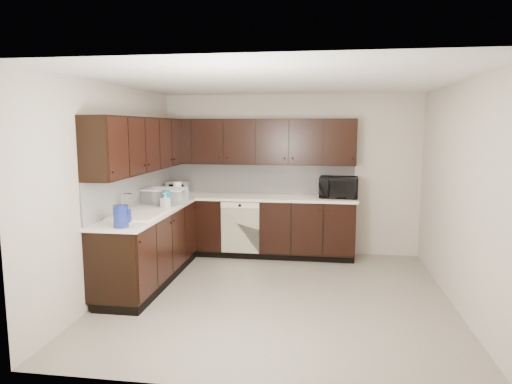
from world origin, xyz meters
TOP-DOWN VIEW (x-y plane):
  - floor at (0.00, 0.00)m, footprint 4.00×4.00m
  - ceiling at (0.00, 0.00)m, footprint 4.00×4.00m
  - wall_back at (0.00, 2.00)m, footprint 4.00×0.02m
  - wall_left at (-2.00, 0.00)m, footprint 0.02×4.00m
  - wall_right at (2.00, 0.00)m, footprint 0.02×4.00m
  - wall_front at (0.00, -2.00)m, footprint 4.00×0.02m
  - lower_cabinets at (-1.01, 1.11)m, footprint 3.00×2.80m
  - countertop at (-1.01, 1.11)m, footprint 3.03×2.83m
  - backsplash at (-1.22, 1.32)m, footprint 3.00×2.80m
  - upper_cabinets at (-1.10, 1.20)m, footprint 3.00×2.80m
  - dishwasher at (-0.70, 1.41)m, footprint 0.58×0.04m
  - sink at (-1.68, -0.01)m, footprint 0.54×0.82m
  - microwave at (0.75, 1.71)m, footprint 0.59×0.42m
  - soap_bottle_a at (-1.51, 0.44)m, footprint 0.13×0.13m
  - soap_bottle_b at (-1.81, 0.84)m, footprint 0.11×0.11m
  - toaster_oven at (-1.75, 1.69)m, footprint 0.36×0.29m
  - storage_bin at (-1.65, 0.80)m, footprint 0.64×0.57m
  - blue_pitcher at (-1.60, -0.70)m, footprint 0.18×0.18m
  - teal_tumbler at (-1.53, 0.52)m, footprint 0.10×0.10m
  - paper_towel_roll at (-1.59, 1.18)m, footprint 0.15×0.15m

SIDE VIEW (x-z plane):
  - floor at x=0.00m, z-range 0.00..0.00m
  - lower_cabinets at x=-1.01m, z-range -0.04..0.86m
  - dishwasher at x=-0.70m, z-range 0.16..0.94m
  - sink at x=-1.68m, z-range 0.67..1.09m
  - countertop at x=-1.01m, z-range 0.90..0.94m
  - storage_bin at x=-1.65m, z-range 0.94..1.15m
  - soap_bottle_a at x=-1.51m, z-range 0.94..1.15m
  - toaster_oven at x=-1.75m, z-range 0.94..1.15m
  - teal_tumbler at x=-1.53m, z-range 0.94..1.17m
  - soap_bottle_b at x=-1.81m, z-range 0.94..1.17m
  - blue_pitcher at x=-1.60m, z-range 0.94..1.18m
  - paper_towel_roll at x=-1.59m, z-range 0.94..1.20m
  - microwave at x=0.75m, z-range 0.94..1.25m
  - backsplash at x=-1.22m, z-range 0.94..1.42m
  - wall_back at x=0.00m, z-range 0.00..2.50m
  - wall_left at x=-2.00m, z-range 0.00..2.50m
  - wall_right at x=2.00m, z-range 0.00..2.50m
  - wall_front at x=0.00m, z-range 0.00..2.50m
  - upper_cabinets at x=-1.10m, z-range 1.42..2.12m
  - ceiling at x=0.00m, z-range 2.50..2.50m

